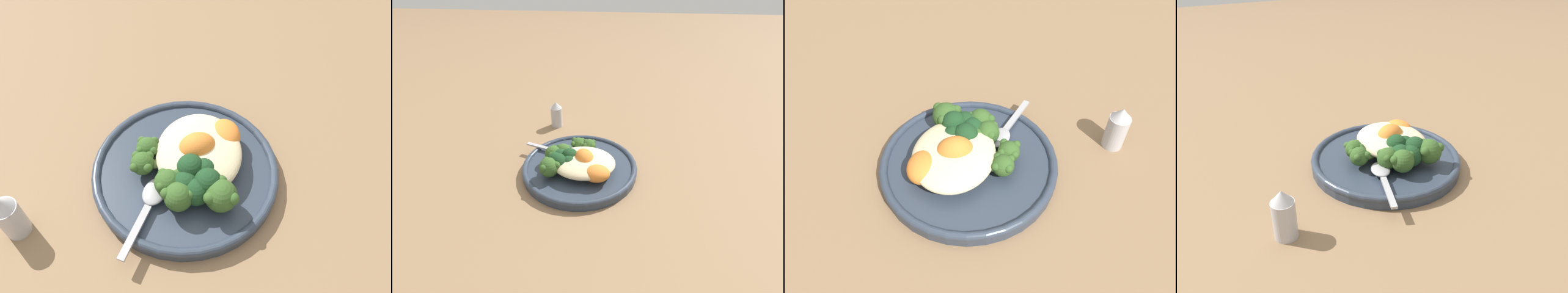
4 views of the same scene
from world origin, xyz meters
The scene contains 13 objects.
ground_plane centered at (0.00, 0.00, 0.00)m, with size 4.00×4.00×0.00m, color #846647.
plate centered at (-0.02, 0.02, 0.01)m, with size 0.25×0.25×0.02m.
quinoa_mound centered at (-0.03, 0.04, 0.04)m, with size 0.13×0.11×0.03m, color beige.
broccoli_stalk_0 centered at (-0.04, -0.01, 0.03)m, with size 0.03×0.10×0.03m.
broccoli_stalk_1 centered at (-0.02, -0.02, 0.03)m, with size 0.05×0.10×0.03m.
broccoli_stalk_2 centered at (0.01, 0.01, 0.04)m, with size 0.08×0.07×0.03m.
broccoli_stalk_3 centered at (0.02, 0.02, 0.04)m, with size 0.11×0.06×0.04m.
broccoli_stalk_4 centered at (0.02, 0.06, 0.04)m, with size 0.13×0.07×0.04m.
sweet_potato_chunk_0 centered at (-0.03, 0.03, 0.04)m, with size 0.05×0.04×0.05m, color orange.
sweet_potato_chunk_1 centered at (-0.06, 0.07, 0.04)m, with size 0.06×0.04×0.03m, color orange.
kale_tuft centered at (0.02, 0.04, 0.04)m, with size 0.06×0.06×0.04m.
spoon centered at (0.03, -0.02, 0.03)m, with size 0.11×0.06×0.01m.
salt_shaker centered at (0.07, -0.18, 0.03)m, with size 0.03×0.03×0.07m.
Camera 1 is at (0.27, 0.04, 0.43)m, focal length 35.00 mm.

